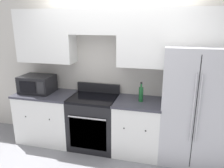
{
  "coord_description": "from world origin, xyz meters",
  "views": [
    {
      "loc": [
        0.82,
        -2.89,
        2.09
      ],
      "look_at": [
        0.0,
        0.31,
        1.13
      ],
      "focal_mm": 35.0,
      "sensor_mm": 36.0,
      "label": 1
    }
  ],
  "objects_px": {
    "microwave": "(37,84)",
    "bottle": "(141,94)",
    "refrigerator": "(192,105)",
    "oven_range": "(94,122)"
  },
  "relations": [
    {
      "from": "microwave",
      "to": "bottle",
      "type": "bearing_deg",
      "value": -0.52
    },
    {
      "from": "refrigerator",
      "to": "microwave",
      "type": "distance_m",
      "value": 2.59
    },
    {
      "from": "oven_range",
      "to": "bottle",
      "type": "height_order",
      "value": "bottle"
    },
    {
      "from": "oven_range",
      "to": "microwave",
      "type": "relative_size",
      "value": 1.89
    },
    {
      "from": "refrigerator",
      "to": "microwave",
      "type": "relative_size",
      "value": 3.17
    },
    {
      "from": "refrigerator",
      "to": "bottle",
      "type": "relative_size",
      "value": 5.65
    },
    {
      "from": "bottle",
      "to": "microwave",
      "type": "bearing_deg",
      "value": 179.48
    },
    {
      "from": "oven_range",
      "to": "bottle",
      "type": "relative_size",
      "value": 3.35
    },
    {
      "from": "oven_range",
      "to": "microwave",
      "type": "distance_m",
      "value": 1.19
    },
    {
      "from": "microwave",
      "to": "bottle",
      "type": "relative_size",
      "value": 1.78
    }
  ]
}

